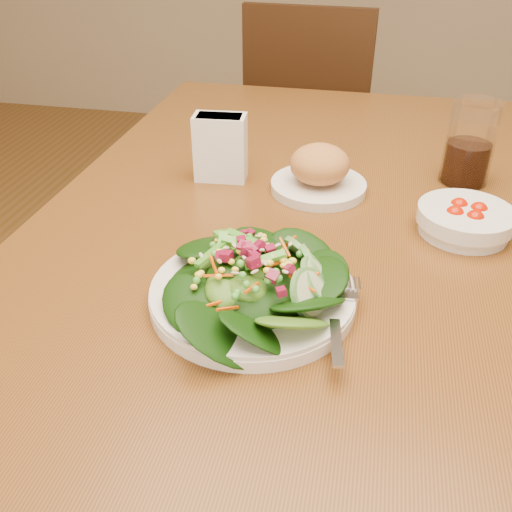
# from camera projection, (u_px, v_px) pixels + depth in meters

# --- Properties ---
(ground_plane) EXTENTS (5.00, 5.00, 0.00)m
(ground_plane) POSITION_uv_depth(u_px,v_px,m) (299.00, 510.00, 1.30)
(ground_plane) COLOR brown
(dining_table) EXTENTS (0.90, 1.40, 0.75)m
(dining_table) POSITION_uv_depth(u_px,v_px,m) (315.00, 276.00, 0.95)
(dining_table) COLOR brown
(dining_table) RESTS_ON ground_plane
(chair_far) EXTENTS (0.44, 0.44, 0.91)m
(chair_far) POSITION_uv_depth(u_px,v_px,m) (310.00, 132.00, 1.98)
(chair_far) COLOR black
(chair_far) RESTS_ON ground_plane
(salad_plate) EXTENTS (0.26, 0.26, 0.07)m
(salad_plate) POSITION_uv_depth(u_px,v_px,m) (260.00, 284.00, 0.71)
(salad_plate) COLOR silver
(salad_plate) RESTS_ON dining_table
(bread_plate) EXTENTS (0.16, 0.16, 0.08)m
(bread_plate) POSITION_uv_depth(u_px,v_px,m) (319.00, 173.00, 0.97)
(bread_plate) COLOR silver
(bread_plate) RESTS_ON dining_table
(tomato_bowl) EXTENTS (0.14, 0.14, 0.05)m
(tomato_bowl) POSITION_uv_depth(u_px,v_px,m) (465.00, 220.00, 0.85)
(tomato_bowl) COLOR silver
(tomato_bowl) RESTS_ON dining_table
(drinking_glass) EXTENTS (0.08, 0.08, 0.15)m
(drinking_glass) POSITION_uv_depth(u_px,v_px,m) (469.00, 149.00, 0.98)
(drinking_glass) COLOR silver
(drinking_glass) RESTS_ON dining_table
(napkin_holder) EXTENTS (0.09, 0.06, 0.12)m
(napkin_holder) POSITION_uv_depth(u_px,v_px,m) (220.00, 146.00, 1.00)
(napkin_holder) COLOR white
(napkin_holder) RESTS_ON dining_table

